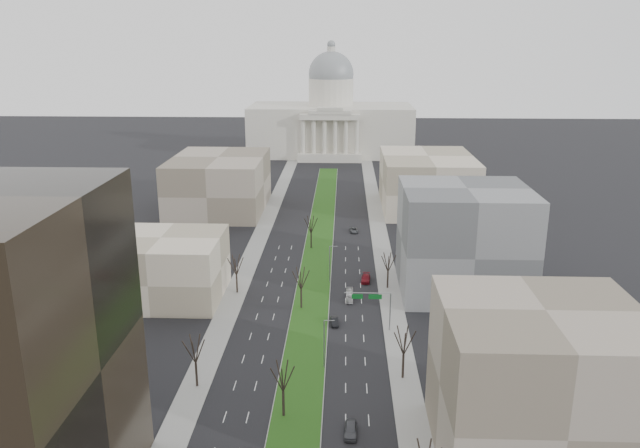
% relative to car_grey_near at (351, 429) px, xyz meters
% --- Properties ---
extents(ground, '(600.00, 600.00, 0.00)m').
position_rel_car_grey_near_xyz_m(ground, '(-8.22, 84.11, -0.81)').
color(ground, black).
rests_on(ground, ground).
extents(median, '(8.00, 222.03, 0.20)m').
position_rel_car_grey_near_xyz_m(median, '(-8.22, 83.09, -0.71)').
color(median, '#999993').
rests_on(median, ground).
extents(sidewalk_left, '(5.00, 330.00, 0.15)m').
position_rel_car_grey_near_xyz_m(sidewalk_left, '(-25.72, 59.11, -0.73)').
color(sidewalk_left, gray).
rests_on(sidewalk_left, ground).
extents(sidewalk_right, '(5.00, 330.00, 0.15)m').
position_rel_car_grey_near_xyz_m(sidewalk_right, '(9.28, 59.11, -0.73)').
color(sidewalk_right, gray).
rests_on(sidewalk_right, ground).
extents(capitol, '(80.00, 46.00, 55.00)m').
position_rel_car_grey_near_xyz_m(capitol, '(-8.22, 233.69, 15.50)').
color(capitol, beige).
rests_on(capitol, ground).
extents(building_beige_left, '(26.00, 22.00, 14.00)m').
position_rel_car_grey_near_xyz_m(building_beige_left, '(-41.22, 49.11, 6.19)').
color(building_beige_left, tan).
rests_on(building_beige_left, ground).
extents(building_tan_right, '(26.00, 24.00, 22.00)m').
position_rel_car_grey_near_xyz_m(building_tan_right, '(24.78, -3.89, 10.19)').
color(building_tan_right, '#796D5D').
rests_on(building_tan_right, ground).
extents(building_grey_right, '(28.00, 26.00, 24.00)m').
position_rel_car_grey_near_xyz_m(building_grey_right, '(25.78, 56.11, 11.19)').
color(building_grey_right, '#5C5E61').
rests_on(building_grey_right, ground).
extents(building_far_left, '(30.00, 40.00, 18.00)m').
position_rel_car_grey_near_xyz_m(building_far_left, '(-43.22, 124.11, 8.19)').
color(building_far_left, '#796D5D').
rests_on(building_far_left, ground).
extents(building_far_right, '(30.00, 40.00, 18.00)m').
position_rel_car_grey_near_xyz_m(building_far_right, '(26.78, 129.11, 8.19)').
color(building_far_right, tan).
rests_on(building_far_right, ground).
extents(tree_left_mid, '(5.40, 5.40, 9.72)m').
position_rel_car_grey_near_xyz_m(tree_left_mid, '(-25.42, 12.11, 6.19)').
color(tree_left_mid, black).
rests_on(tree_left_mid, ground).
extents(tree_left_far, '(5.28, 5.28, 9.50)m').
position_rel_car_grey_near_xyz_m(tree_left_far, '(-25.42, 52.11, 6.03)').
color(tree_left_far, black).
rests_on(tree_left_far, ground).
extents(tree_right_mid, '(5.52, 5.52, 9.94)m').
position_rel_car_grey_near_xyz_m(tree_right_mid, '(8.98, 16.11, 6.35)').
color(tree_right_mid, black).
rests_on(tree_right_mid, ground).
extents(tree_right_far, '(5.04, 5.04, 9.07)m').
position_rel_car_grey_near_xyz_m(tree_right_far, '(8.98, 56.11, 5.72)').
color(tree_right_far, black).
rests_on(tree_right_far, ground).
extents(tree_median_a, '(5.40, 5.40, 9.72)m').
position_rel_car_grey_near_xyz_m(tree_median_a, '(-10.22, 4.11, 6.19)').
color(tree_median_a, black).
rests_on(tree_median_a, ground).
extents(tree_median_b, '(5.40, 5.40, 9.72)m').
position_rel_car_grey_near_xyz_m(tree_median_b, '(-10.22, 44.11, 6.19)').
color(tree_median_b, black).
rests_on(tree_median_b, ground).
extents(tree_median_c, '(5.40, 5.40, 9.72)m').
position_rel_car_grey_near_xyz_m(tree_median_c, '(-10.22, 84.11, 6.19)').
color(tree_median_c, black).
rests_on(tree_median_c, ground).
extents(streetlamp_median_b, '(1.90, 0.20, 9.16)m').
position_rel_car_grey_near_xyz_m(streetlamp_median_b, '(-4.46, 19.11, 4.00)').
color(streetlamp_median_b, gray).
rests_on(streetlamp_median_b, ground).
extents(streetlamp_median_c, '(1.90, 0.20, 9.16)m').
position_rel_car_grey_near_xyz_m(streetlamp_median_c, '(-4.46, 59.11, 4.00)').
color(streetlamp_median_c, gray).
rests_on(streetlamp_median_c, ground).
extents(mast_arm_signs, '(9.12, 0.24, 8.09)m').
position_rel_car_grey_near_xyz_m(mast_arm_signs, '(5.27, 34.13, 5.30)').
color(mast_arm_signs, gray).
rests_on(mast_arm_signs, ground).
extents(car_grey_near, '(2.07, 4.81, 1.62)m').
position_rel_car_grey_near_xyz_m(car_grey_near, '(0.00, 0.00, 0.00)').
color(car_grey_near, '#44454B').
rests_on(car_grey_near, ground).
extents(car_black, '(1.85, 4.25, 1.36)m').
position_rel_car_grey_near_xyz_m(car_black, '(-3.02, 36.56, -0.13)').
color(car_black, black).
rests_on(car_black, ground).
extents(car_red, '(2.53, 5.33, 1.50)m').
position_rel_car_grey_near_xyz_m(car_red, '(4.08, 60.21, -0.06)').
color(car_red, maroon).
rests_on(car_red, ground).
extents(car_grey_far, '(2.52, 4.81, 1.29)m').
position_rel_car_grey_near_xyz_m(car_grey_far, '(1.70, 99.71, -0.16)').
color(car_grey_far, '#424549').
rests_on(car_grey_far, ground).
extents(box_van, '(1.63, 6.49, 1.80)m').
position_rel_car_grey_near_xyz_m(box_van, '(0.17, 49.54, 0.09)').
color(box_van, silver).
rests_on(box_van, ground).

